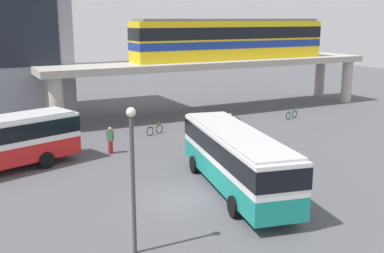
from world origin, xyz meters
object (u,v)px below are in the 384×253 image
Objects in this scene: pedestrian_waiting_near_stop at (110,141)px; bus_main at (236,155)px; bicycle_orange at (198,118)px; train at (231,39)px; bicycle_green at (291,115)px; bicycle_red at (232,122)px; bicycle_brown at (155,130)px; pedestrian_at_kerb at (230,125)px.

bus_main is at bearing -69.68° from pedestrian_waiting_near_stop.
bicycle_orange is at bearing 31.00° from pedestrian_waiting_near_stop.
train is 11.61× the size of bicycle_green.
bicycle_brown is at bearing 176.75° from bicycle_red.
pedestrian_waiting_near_stop reaches higher than bicycle_red.
train reaches higher than pedestrian_waiting_near_stop.
bicycle_orange is (-1.84, 2.65, 0.00)m from bicycle_red.
bicycle_red is 0.98× the size of pedestrian_waiting_near_stop.
pedestrian_at_kerb is (-1.94, -2.89, 0.50)m from bicycle_red.
bicycle_orange is (6.08, 15.66, -1.63)m from bus_main.
pedestrian_waiting_near_stop is at bearing -169.38° from bicycle_green.
pedestrian_at_kerb is 1.00× the size of pedestrian_waiting_near_stop.
bicycle_orange is at bearing 68.79° from bus_main.
bicycle_green is (14.40, 13.20, -1.63)m from bus_main.
train reaches higher than bicycle_red.
bicycle_orange is (-5.64, -3.84, -6.59)m from train.
bicycle_brown and bicycle_red have the same top height.
pedestrian_waiting_near_stop reaches higher than bicycle_brown.
bus_main is 6.62× the size of bicycle_green.
bicycle_red is at bearing 56.07° from pedestrian_at_kerb.
bus_main is 11.80m from pedestrian_at_kerb.
train reaches higher than bus_main.
train is 11.09× the size of bicycle_orange.
pedestrian_at_kerb reaches higher than bicycle_orange.
train is 11.09× the size of bicycle_red.
bicycle_red is 3.22m from bicycle_orange.
bicycle_orange is 1.05× the size of bicycle_green.
pedestrian_waiting_near_stop reaches higher than bicycle_orange.
pedestrian_at_kerb reaches higher than bicycle_red.
bicycle_brown is (1.08, 13.40, -1.63)m from bus_main.
bus_main is 6.33× the size of bicycle_red.
bicycle_green is 0.94× the size of pedestrian_waiting_near_stop.
pedestrian_waiting_near_stop is at bearing 110.32° from bus_main.
bus_main reaches higher than bicycle_orange.
pedestrian_at_kerb is (4.89, -3.28, 0.50)m from bicycle_brown.
bus_main is at bearing -137.49° from bicycle_green.
train is at bearing 32.23° from pedestrian_waiting_near_stop.
pedestrian_waiting_near_stop is at bearing -147.77° from train.
pedestrian_at_kerb is at bearing -91.08° from bicycle_orange.
train is at bearing 58.50° from pedestrian_at_kerb.
bicycle_orange is at bearing 163.57° from bicycle_green.
bicycle_brown is at bearing 179.16° from bicycle_green.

